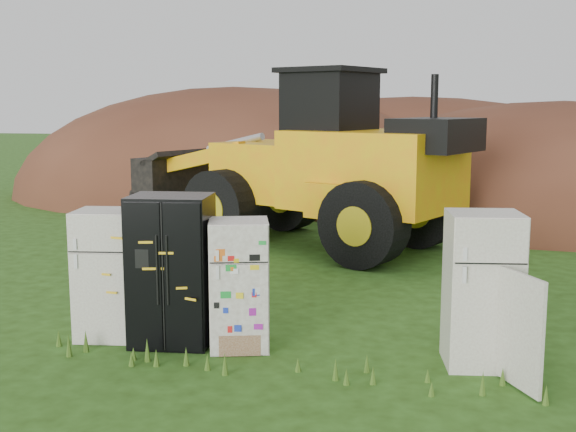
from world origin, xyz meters
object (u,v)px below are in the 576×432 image
fridge_sticker (239,284)px  fridge_open_door (482,290)px  fridge_leftmost (107,274)px  wheel_loader (293,157)px  fridge_black_side (172,270)px

fridge_sticker → fridge_open_door: (3.01, 0.02, 0.10)m
fridge_leftmost → fridge_sticker: size_ratio=1.04×
wheel_loader → fridge_open_door: bearing=-37.5°
fridge_leftmost → wheel_loader: 7.30m
fridge_leftmost → fridge_sticker: (1.85, -0.04, -0.03)m
fridge_black_side → fridge_open_door: size_ratio=1.06×
fridge_leftmost → fridge_black_side: size_ratio=0.88×
fridge_leftmost → fridge_black_side: bearing=-11.2°
fridge_open_door → wheel_loader: 8.18m
fridge_sticker → fridge_black_side: bearing=163.8°
fridge_leftmost → wheel_loader: (1.06, 7.15, 1.07)m
fridge_open_door → wheel_loader: wheel_loader is taller
fridge_leftmost → wheel_loader: size_ratio=0.22×
fridge_leftmost → fridge_open_door: (4.87, -0.02, 0.06)m
fridge_black_side → wheel_loader: wheel_loader is taller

